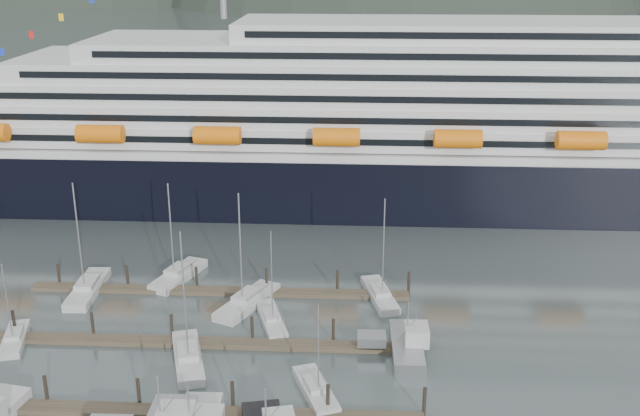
{
  "coord_description": "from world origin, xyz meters",
  "views": [
    {
      "loc": [
        12.64,
        -68.96,
        41.62
      ],
      "look_at": [
        7.52,
        22.0,
        9.55
      ],
      "focal_mm": 42.0,
      "sensor_mm": 36.0,
      "label": 1
    }
  ],
  "objects_px": {
    "sailboat_e": "(88,290)",
    "sailboat_c": "(247,303)",
    "sailboat_d": "(271,320)",
    "sailboat_b": "(188,358)",
    "sailboat_h": "(316,391)",
    "sailboat_a": "(15,339)",
    "sailboat_f": "(179,276)",
    "cruise_ship": "(465,132)",
    "sailboat_g": "(380,295)",
    "trawler_e": "(406,344)"
  },
  "relations": [
    {
      "from": "sailboat_e",
      "to": "trawler_e",
      "type": "bearing_deg",
      "value": -110.29
    },
    {
      "from": "sailboat_c",
      "to": "sailboat_e",
      "type": "relative_size",
      "value": 0.99
    },
    {
      "from": "sailboat_g",
      "to": "sailboat_e",
      "type": "bearing_deg",
      "value": 76.82
    },
    {
      "from": "cruise_ship",
      "to": "sailboat_e",
      "type": "relative_size",
      "value": 13.56
    },
    {
      "from": "sailboat_a",
      "to": "sailboat_e",
      "type": "bearing_deg",
      "value": -31.18
    },
    {
      "from": "sailboat_a",
      "to": "sailboat_f",
      "type": "xyz_separation_m",
      "value": [
        14.23,
        17.52,
        0.06
      ]
    },
    {
      "from": "sailboat_e",
      "to": "sailboat_h",
      "type": "height_order",
      "value": "sailboat_e"
    },
    {
      "from": "cruise_ship",
      "to": "sailboat_a",
      "type": "distance_m",
      "value": 77.25
    },
    {
      "from": "cruise_ship",
      "to": "trawler_e",
      "type": "height_order",
      "value": "cruise_ship"
    },
    {
      "from": "sailboat_f",
      "to": "trawler_e",
      "type": "relative_size",
      "value": 1.4
    },
    {
      "from": "sailboat_b",
      "to": "sailboat_c",
      "type": "height_order",
      "value": "sailboat_b"
    },
    {
      "from": "sailboat_b",
      "to": "sailboat_d",
      "type": "relative_size",
      "value": 1.29
    },
    {
      "from": "sailboat_a",
      "to": "sailboat_h",
      "type": "height_order",
      "value": "sailboat_h"
    },
    {
      "from": "sailboat_d",
      "to": "sailboat_f",
      "type": "height_order",
      "value": "sailboat_f"
    },
    {
      "from": "sailboat_a",
      "to": "sailboat_b",
      "type": "distance_m",
      "value": 20.33
    },
    {
      "from": "sailboat_d",
      "to": "sailboat_g",
      "type": "relative_size",
      "value": 0.87
    },
    {
      "from": "cruise_ship",
      "to": "sailboat_e",
      "type": "xyz_separation_m",
      "value": [
        -51.6,
        -39.84,
        -11.59
      ]
    },
    {
      "from": "sailboat_a",
      "to": "sailboat_g",
      "type": "height_order",
      "value": "sailboat_g"
    },
    {
      "from": "sailboat_b",
      "to": "sailboat_c",
      "type": "bearing_deg",
      "value": -35.01
    },
    {
      "from": "sailboat_c",
      "to": "sailboat_h",
      "type": "distance_m",
      "value": 20.88
    },
    {
      "from": "sailboat_c",
      "to": "sailboat_f",
      "type": "distance_m",
      "value": 12.49
    },
    {
      "from": "cruise_ship",
      "to": "sailboat_f",
      "type": "distance_m",
      "value": 55.28
    },
    {
      "from": "sailboat_a",
      "to": "sailboat_e",
      "type": "xyz_separation_m",
      "value": [
        3.69,
        12.83,
        0.06
      ]
    },
    {
      "from": "sailboat_a",
      "to": "sailboat_f",
      "type": "distance_m",
      "value": 22.57
    },
    {
      "from": "cruise_ship",
      "to": "sailboat_f",
      "type": "height_order",
      "value": "cruise_ship"
    },
    {
      "from": "sailboat_b",
      "to": "cruise_ship",
      "type": "bearing_deg",
      "value": -49.28
    },
    {
      "from": "cruise_ship",
      "to": "trawler_e",
      "type": "bearing_deg",
      "value": -103.11
    },
    {
      "from": "sailboat_e",
      "to": "sailboat_g",
      "type": "bearing_deg",
      "value": -92.26
    },
    {
      "from": "cruise_ship",
      "to": "sailboat_d",
      "type": "distance_m",
      "value": 55.21
    },
    {
      "from": "sailboat_e",
      "to": "trawler_e",
      "type": "distance_m",
      "value": 41.34
    },
    {
      "from": "sailboat_c",
      "to": "sailboat_g",
      "type": "height_order",
      "value": "sailboat_c"
    },
    {
      "from": "sailboat_d",
      "to": "sailboat_e",
      "type": "bearing_deg",
      "value": 57.38
    },
    {
      "from": "sailboat_c",
      "to": "sailboat_e",
      "type": "height_order",
      "value": "sailboat_e"
    },
    {
      "from": "sailboat_a",
      "to": "sailboat_d",
      "type": "xyz_separation_m",
      "value": [
        27.87,
        6.19,
        0.01
      ]
    },
    {
      "from": "sailboat_d",
      "to": "sailboat_e",
      "type": "xyz_separation_m",
      "value": [
        -24.18,
        6.64,
        0.06
      ]
    },
    {
      "from": "cruise_ship",
      "to": "trawler_e",
      "type": "distance_m",
      "value": 54.7
    },
    {
      "from": "sailboat_a",
      "to": "trawler_e",
      "type": "bearing_deg",
      "value": -104.44
    },
    {
      "from": "sailboat_b",
      "to": "sailboat_d",
      "type": "distance_m",
      "value": 12.03
    },
    {
      "from": "sailboat_h",
      "to": "cruise_ship",
      "type": "bearing_deg",
      "value": -40.16
    },
    {
      "from": "sailboat_e",
      "to": "sailboat_a",
      "type": "bearing_deg",
      "value": 160.99
    },
    {
      "from": "cruise_ship",
      "to": "sailboat_g",
      "type": "height_order",
      "value": "cruise_ship"
    },
    {
      "from": "sailboat_b",
      "to": "sailboat_f",
      "type": "relative_size",
      "value": 1.11
    },
    {
      "from": "sailboat_e",
      "to": "sailboat_c",
      "type": "bearing_deg",
      "value": -99.82
    },
    {
      "from": "sailboat_b",
      "to": "sailboat_c",
      "type": "xyz_separation_m",
      "value": [
        4.34,
        13.33,
        0.01
      ]
    },
    {
      "from": "sailboat_a",
      "to": "sailboat_g",
      "type": "distance_m",
      "value": 42.75
    },
    {
      "from": "cruise_ship",
      "to": "sailboat_d",
      "type": "bearing_deg",
      "value": -120.55
    },
    {
      "from": "sailboat_h",
      "to": "sailboat_e",
      "type": "bearing_deg",
      "value": 34.27
    },
    {
      "from": "sailboat_a",
      "to": "sailboat_h",
      "type": "relative_size",
      "value": 0.96
    },
    {
      "from": "sailboat_b",
      "to": "sailboat_h",
      "type": "distance_m",
      "value": 14.81
    },
    {
      "from": "sailboat_e",
      "to": "sailboat_b",
      "type": "bearing_deg",
      "value": -136.91
    }
  ]
}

